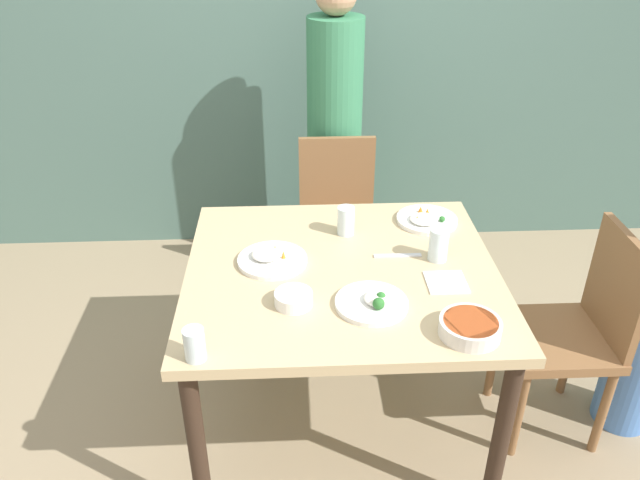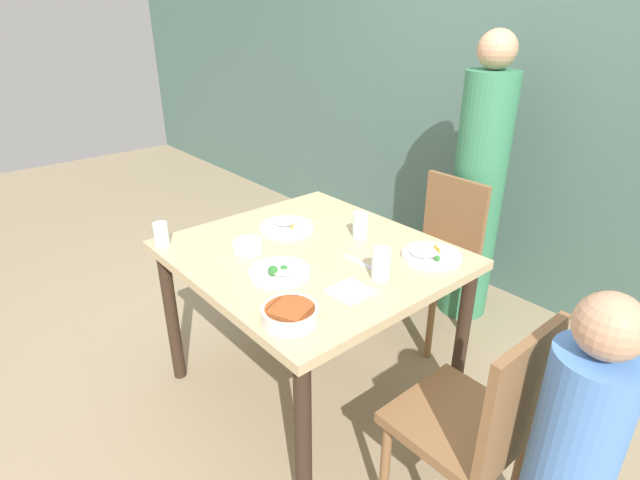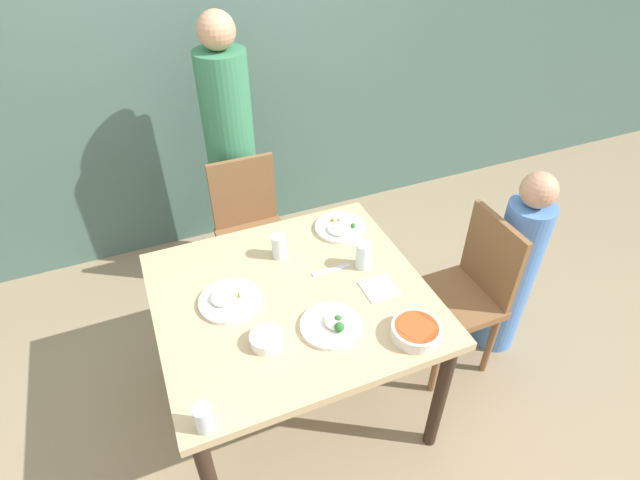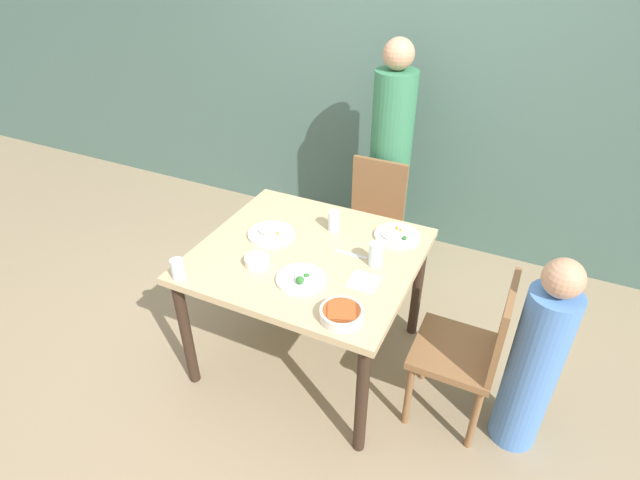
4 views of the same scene
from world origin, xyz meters
TOP-DOWN VIEW (x-y plane):
  - ground_plane at (0.00, 0.00)m, footprint 10.00×10.00m
  - wall_back at (0.00, 1.59)m, footprint 10.00×0.06m
  - dining_table at (0.00, 0.00)m, footprint 1.13×1.04m
  - chair_adult_spot at (0.05, 0.86)m, footprint 0.40×0.40m
  - chair_child_spot at (0.90, -0.05)m, footprint 0.40×0.40m
  - person_adult at (0.05, 1.17)m, footprint 0.28×0.28m
  - person_child at (1.19, -0.05)m, footprint 0.23×0.23m
  - bowl_curry at (0.37, -0.39)m, footprint 0.19×0.19m
  - plate_rice_adult at (0.38, 0.34)m, footprint 0.25×0.25m
  - plate_rice_child at (-0.26, 0.06)m, footprint 0.26×0.26m
  - plate_noodles at (0.09, -0.23)m, footprint 0.24×0.24m
  - bowl_rice_small at (-0.18, -0.21)m, footprint 0.13×0.13m
  - glass_water_tall at (-0.47, -0.47)m, footprint 0.06×0.06m
  - glass_water_short at (0.36, 0.05)m, footprint 0.07×0.07m
  - glass_water_center at (0.04, 0.26)m, footprint 0.07×0.07m
  - napkin_folded at (0.36, -0.11)m, footprint 0.14×0.14m
  - fork_steel at (0.22, 0.08)m, footprint 0.18×0.02m

SIDE VIEW (x-z plane):
  - ground_plane at x=0.00m, z-range 0.00..0.00m
  - chair_adult_spot at x=0.05m, z-range 0.04..0.93m
  - chair_child_spot at x=0.90m, z-range 0.04..0.93m
  - person_child at x=1.19m, z-range -0.03..1.07m
  - dining_table at x=0.00m, z-range 0.29..1.05m
  - fork_steel at x=0.22m, z-range 0.76..0.76m
  - napkin_folded at x=0.36m, z-range 0.76..0.76m
  - person_adult at x=0.05m, z-range -0.05..1.57m
  - plate_rice_adult at x=0.38m, z-range 0.74..0.79m
  - plate_rice_child at x=-0.26m, z-range 0.75..0.79m
  - plate_noodles at x=0.09m, z-range 0.74..0.80m
  - bowl_rice_small at x=-0.18m, z-range 0.76..0.80m
  - bowl_curry at x=0.37m, z-range 0.76..0.81m
  - glass_water_tall at x=-0.47m, z-range 0.76..0.86m
  - glass_water_center at x=0.04m, z-range 0.76..0.87m
  - glass_water_short at x=0.36m, z-range 0.76..0.88m
  - wall_back at x=0.00m, z-range 0.00..2.70m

